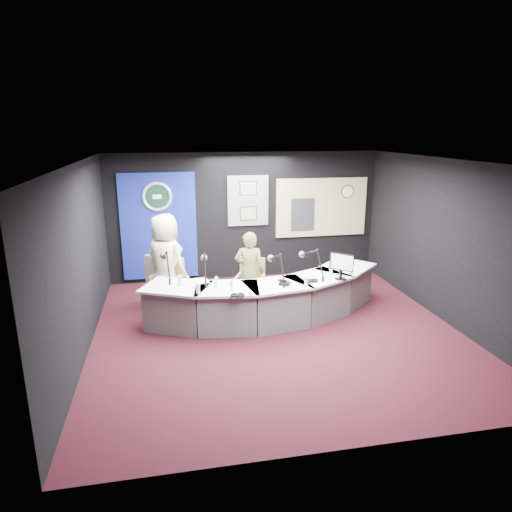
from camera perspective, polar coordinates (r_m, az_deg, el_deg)
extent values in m
plane|color=black|center=(7.78, 2.62, -9.33)|extent=(6.00, 6.00, 0.00)
cube|color=silver|center=(7.07, 2.91, 11.72)|extent=(6.00, 6.00, 0.02)
cube|color=black|center=(10.16, -1.30, 4.98)|extent=(6.00, 0.02, 2.80)
cube|color=black|center=(4.61, 11.82, -8.85)|extent=(6.00, 0.02, 2.80)
cube|color=black|center=(7.21, -21.06, -0.56)|extent=(0.02, 6.00, 2.80)
cube|color=black|center=(8.52, 22.77, 1.64)|extent=(0.02, 6.00, 2.80)
cube|color=navy|center=(10.02, -12.05, 3.61)|extent=(1.60, 0.05, 2.30)
torus|color=silver|center=(9.87, -12.27, 7.25)|extent=(0.63, 0.07, 0.63)
cylinder|color=black|center=(9.87, -12.27, 7.26)|extent=(0.48, 0.01, 0.48)
cube|color=slate|center=(10.08, -1.00, 6.92)|extent=(0.90, 0.04, 1.10)
cube|color=gray|center=(10.02, -0.98, 8.48)|extent=(0.34, 0.02, 0.27)
cube|color=gray|center=(10.10, -0.96, 5.32)|extent=(0.34, 0.02, 0.27)
cube|color=tan|center=(10.55, 8.18, 6.05)|extent=(2.12, 0.06, 1.32)
cube|color=tan|center=(10.54, 8.20, 6.04)|extent=(2.00, 0.02, 1.20)
cube|color=black|center=(10.40, 5.85, 5.16)|extent=(0.55, 0.02, 0.75)
cylinder|color=white|center=(10.68, 11.38, 7.92)|extent=(0.28, 0.01, 0.28)
cube|color=gray|center=(8.84, -12.29, -2.24)|extent=(0.45, 0.40, 0.70)
imported|color=beige|center=(8.57, -11.22, -0.76)|extent=(1.04, 1.01, 1.81)
imported|color=brown|center=(8.38, -0.82, -1.94)|extent=(0.62, 0.50, 1.50)
cube|color=black|center=(7.98, 10.62, -0.71)|extent=(0.30, 0.30, 0.28)
cube|color=black|center=(7.68, 3.62, -3.43)|extent=(0.22, 0.21, 0.04)
torus|color=black|center=(7.89, 6.97, -3.06)|extent=(0.20, 0.20, 0.03)
torus|color=black|center=(7.17, -2.32, -4.88)|extent=(0.20, 0.20, 0.03)
cube|color=white|center=(7.93, -6.82, -3.08)|extent=(0.27, 0.35, 0.00)
cube|color=white|center=(7.48, -3.12, -4.15)|extent=(0.25, 0.33, 0.00)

